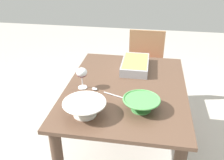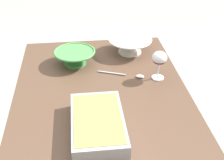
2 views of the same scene
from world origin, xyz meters
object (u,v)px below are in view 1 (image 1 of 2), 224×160
casserole_dish (135,64)px  wine_glass (82,74)px  small_bowl (85,107)px  serving_spoon (101,91)px  chair (145,68)px  dining_table (126,104)px  mixing_bowl (141,103)px

casserole_dish → wine_glass: bearing=137.6°
wine_glass → casserole_dish: 0.53m
small_bowl → serving_spoon: size_ratio=1.08×
chair → wine_glass: 1.16m
dining_table → casserole_dish: casserole_dish is taller
mixing_bowl → serving_spoon: size_ratio=0.96×
serving_spoon → chair: bearing=-15.0°
casserole_dish → serving_spoon: (-0.42, 0.21, -0.03)m
wine_glass → serving_spoon: wine_glass is taller
casserole_dish → mixing_bowl: (-0.59, -0.09, 0.01)m
wine_glass → casserole_dish: wine_glass is taller
chair → wine_glass: (-1.00, 0.42, 0.39)m
dining_table → chair: bearing=-6.8°
casserole_dish → small_bowl: (-0.70, 0.25, 0.01)m
serving_spoon → small_bowl: bearing=171.1°
casserole_dish → small_bowl: bearing=160.4°
chair → serving_spoon: (-1.04, 0.28, 0.29)m
wine_glass → mixing_bowl: size_ratio=0.67×
serving_spoon → casserole_dish: bearing=-26.2°
mixing_bowl → small_bowl: size_ratio=0.89×
wine_glass → mixing_bowl: bearing=-115.7°
mixing_bowl → small_bowl: 0.35m
chair → mixing_bowl: chair is taller
wine_glass → small_bowl: 0.34m
wine_glass → dining_table: bearing=-77.8°
dining_table → wine_glass: wine_glass is taller
dining_table → chair: chair is taller
dining_table → mixing_bowl: mixing_bowl is taller
wine_glass → serving_spoon: bearing=-103.9°
dining_table → casserole_dish: bearing=-7.2°
dining_table → wine_glass: 0.42m
chair → serving_spoon: chair is taller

